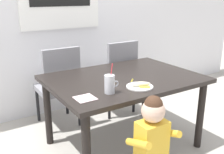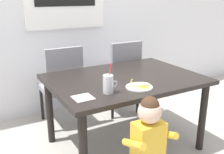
# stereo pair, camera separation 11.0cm
# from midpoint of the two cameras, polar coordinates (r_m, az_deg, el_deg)

# --- Properties ---
(ground_plane) EXTENTS (24.00, 24.00, 0.00)m
(ground_plane) POSITION_cam_midpoint_polar(r_m,az_deg,el_deg) (2.84, 1.22, -14.45)
(ground_plane) COLOR #B7B2A8
(dining_table) EXTENTS (1.43, 1.03, 0.74)m
(dining_table) POSITION_cam_midpoint_polar(r_m,az_deg,el_deg) (2.55, 1.31, -1.92)
(dining_table) COLOR black
(dining_table) RESTS_ON ground
(dining_chair_left) EXTENTS (0.44, 0.44, 0.96)m
(dining_chair_left) POSITION_cam_midpoint_polar(r_m,az_deg,el_deg) (3.05, -12.46, -1.25)
(dining_chair_left) COLOR gray
(dining_chair_left) RESTS_ON ground
(dining_chair_right) EXTENTS (0.44, 0.45, 0.96)m
(dining_chair_right) POSITION_cam_midpoint_polar(r_m,az_deg,el_deg) (3.34, 0.27, 0.81)
(dining_chair_right) COLOR gray
(dining_chair_right) RESTS_ON ground
(toddler_standing) EXTENTS (0.33, 0.24, 0.84)m
(toddler_standing) POSITION_cam_midpoint_polar(r_m,az_deg,el_deg) (1.95, 7.08, -12.67)
(toddler_standing) COLOR #3F4760
(toddler_standing) RESTS_ON ground
(milk_cup) EXTENTS (0.13, 0.08, 0.25)m
(milk_cup) POSITION_cam_midpoint_polar(r_m,az_deg,el_deg) (2.10, -2.00, -1.79)
(milk_cup) COLOR silver
(milk_cup) RESTS_ON dining_table
(snack_plate) EXTENTS (0.23, 0.23, 0.01)m
(snack_plate) POSITION_cam_midpoint_polar(r_m,az_deg,el_deg) (2.25, 4.65, -2.12)
(snack_plate) COLOR white
(snack_plate) RESTS_ON dining_table
(peeled_banana) EXTENTS (0.17, 0.14, 0.07)m
(peeled_banana) POSITION_cam_midpoint_polar(r_m,az_deg,el_deg) (2.23, 4.92, -1.57)
(peeled_banana) COLOR #F4EAC6
(peeled_banana) RESTS_ON snack_plate
(paper_napkin) EXTENTS (0.15, 0.15, 0.00)m
(paper_napkin) POSITION_cam_midpoint_polar(r_m,az_deg,el_deg) (2.02, -7.43, -4.62)
(paper_napkin) COLOR silver
(paper_napkin) RESTS_ON dining_table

